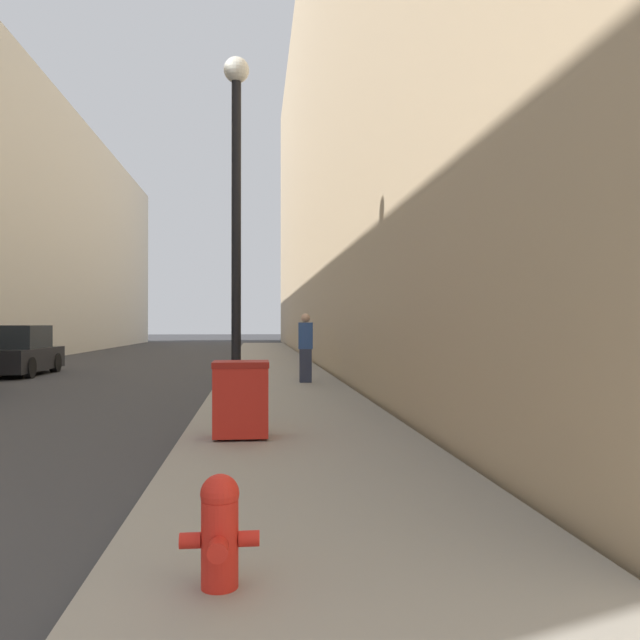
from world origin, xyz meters
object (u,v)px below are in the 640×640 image
Objects in this scene: pedestrian_on_sidewalk at (305,348)px; parked_sedan_near at (17,353)px; trash_bin at (241,398)px; fire_hydrant at (220,529)px; lamppost at (236,205)px.

parked_sedan_near is at bearing 152.35° from pedestrian_on_sidewalk.
pedestrian_on_sidewalk is at bearing -27.65° from parked_sedan_near.
trash_bin is 14.48m from parked_sedan_near.
trash_bin is at bearing -59.27° from parked_sedan_near.
fire_hydrant is 7.58m from lamppost.
parked_sedan_near is (-7.27, 10.26, -2.91)m from lamppost.
parked_sedan_near reaches higher than trash_bin.
trash_bin is at bearing 89.87° from fire_hydrant.
fire_hydrant is at bearing -66.70° from parked_sedan_near.
fire_hydrant is 12.60m from pedestrian_on_sidewalk.
fire_hydrant is at bearing -96.80° from pedestrian_on_sidewalk.
fire_hydrant is at bearing -89.00° from lamppost.
lamppost reaches higher than pedestrian_on_sidewalk.
trash_bin is 7.94m from pedestrian_on_sidewalk.
pedestrian_on_sidewalk is (1.48, 7.79, 0.37)m from trash_bin.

